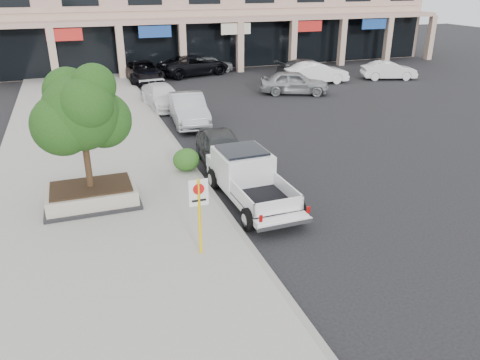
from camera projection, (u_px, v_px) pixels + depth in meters
name	position (u px, v px, depth m)	size (l,w,h in m)	color
ground	(289.00, 232.00, 14.91)	(120.00, 120.00, 0.00)	black
sidewalk	(97.00, 182.00, 18.37)	(8.00, 52.00, 0.15)	gray
curb	(195.00, 170.00, 19.59)	(0.20, 52.00, 0.15)	gray
strip_mall	(216.00, 9.00, 44.86)	(40.55, 12.43, 9.50)	tan
planter	(92.00, 195.00, 16.34)	(3.20, 2.20, 0.68)	black
planter_tree	(85.00, 112.00, 15.35)	(2.90, 2.55, 4.00)	black
no_parking_sign	(199.00, 206.00, 12.92)	(0.55, 0.09, 2.30)	yellow
hedge	(186.00, 160.00, 19.13)	(1.10, 0.99, 0.94)	#204513
pickup_truck	(252.00, 181.00, 16.53)	(2.03, 5.48, 1.72)	white
curb_car_a	(222.00, 149.00, 19.85)	(1.80, 4.48, 1.53)	#2F3234
curb_car_b	(188.00, 109.00, 25.81)	(1.73, 4.97, 1.64)	#A7ABB0
curb_car_c	(162.00, 96.00, 29.20)	(1.95, 4.79, 1.39)	white
curb_car_d	(143.00, 71.00, 36.62)	(2.56, 5.55, 1.54)	black
lot_car_a	(294.00, 82.00, 32.53)	(1.90, 4.73, 1.61)	gray
lot_car_b	(317.00, 73.00, 35.96)	(1.68, 4.81, 1.58)	white
lot_car_c	(308.00, 69.00, 37.55)	(2.18, 5.37, 1.56)	#303236
lot_car_d	(194.00, 65.00, 38.94)	(2.77, 6.01, 1.67)	black
lot_car_e	(210.00, 64.00, 40.25)	(1.64, 4.08, 1.39)	gray
lot_car_f	(389.00, 70.00, 37.43)	(1.50, 4.29, 1.41)	silver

